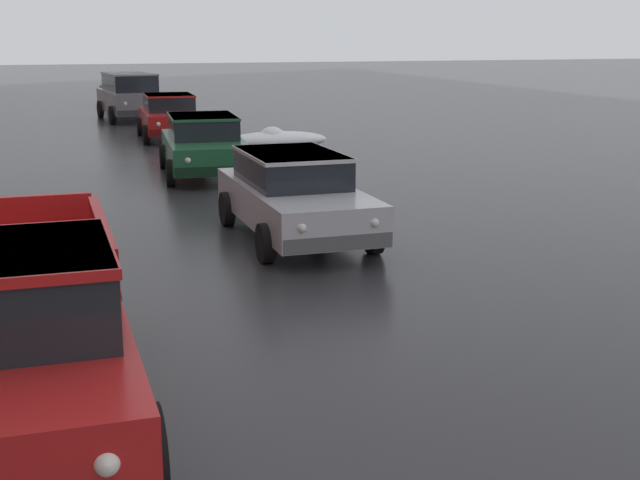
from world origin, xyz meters
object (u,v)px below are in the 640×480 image
Objects in this scene: sedan_silver_parked_kerbside_close at (294,193)px; suv_grey_queued_behind_truck at (130,95)px; sedan_green_parked_kerbside_mid at (204,144)px; sedan_red_parked_far_down_block at (170,115)px; sedan_black_at_far_intersection at (123,90)px; pickup_truck_red_approaching_near_lane at (9,334)px.

sedan_silver_parked_kerbside_close is 0.95× the size of suv_grey_queued_behind_truck.
sedan_green_parked_kerbside_mid is 0.97× the size of suv_grey_queued_behind_truck.
sedan_black_at_far_intersection is at bearing 91.17° from sedan_red_parked_far_down_block.
sedan_black_at_far_intersection is (-0.04, 21.34, -0.00)m from sedan_green_parked_kerbside_mid.
sedan_green_parked_kerbside_mid and sedan_black_at_far_intersection have the same top height.
pickup_truck_red_approaching_near_lane is 21.15m from sedan_red_parked_far_down_block.
sedan_silver_parked_kerbside_close is at bearing -88.29° from suv_grey_queued_behind_truck.
sedan_red_parked_far_down_block is at bearing -88.83° from sedan_black_at_far_intersection.
sedan_green_parked_kerbside_mid is (-0.27, 6.96, 0.00)m from sedan_silver_parked_kerbside_close.
suv_grey_queued_behind_truck is (3.58, 27.43, 0.11)m from pickup_truck_red_approaching_near_lane.
sedan_black_at_far_intersection is (0.33, 7.04, -0.24)m from suv_grey_queued_behind_truck.
sedan_green_parked_kerbside_mid is at bearing -89.89° from sedan_black_at_far_intersection.
pickup_truck_red_approaching_near_lane is 1.19× the size of sedan_green_parked_kerbside_mid.
sedan_black_at_far_intersection is at bearing 83.53° from pickup_truck_red_approaching_near_lane.
sedan_silver_parked_kerbside_close is at bearing 55.71° from pickup_truck_red_approaching_near_lane.
suv_grey_queued_behind_truck is 1.13× the size of sedan_black_at_far_intersection.
sedan_green_parked_kerbside_mid is 1.10× the size of sedan_red_parked_far_down_block.
sedan_green_parked_kerbside_mid is at bearing 92.18° from sedan_silver_parked_kerbside_close.
sedan_silver_parked_kerbside_close is (4.22, 6.18, -0.13)m from pickup_truck_red_approaching_near_lane.
suv_grey_queued_behind_truck is at bearing 95.18° from sedan_red_parked_far_down_block.
suv_grey_queued_behind_truck is at bearing 91.71° from sedan_silver_parked_kerbside_close.
sedan_green_parked_kerbside_mid and sedan_red_parked_far_down_block have the same top height.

